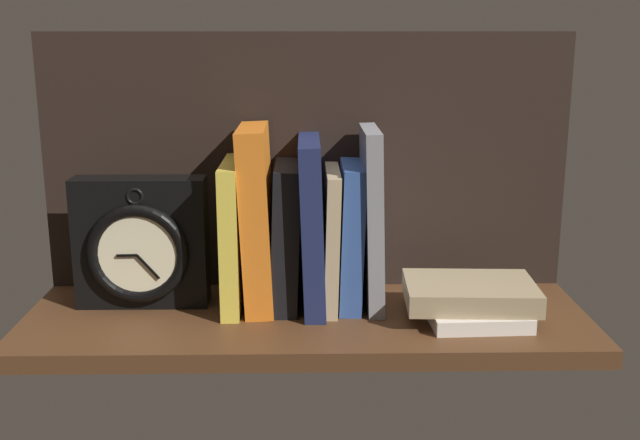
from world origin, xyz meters
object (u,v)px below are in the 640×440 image
(book_navy_bierce, at_px, (309,224))
(book_gray_chess, at_px, (368,218))
(book_yellow_seinlanguage, at_px, (229,235))
(book_blue_modern, at_px, (347,235))
(book_tan_shortstories, at_px, (328,238))
(book_black_skeptic, at_px, (283,236))
(book_orange_pandolfini, at_px, (254,218))
(framed_clock, at_px, (137,244))
(book_stack_side, at_px, (468,299))

(book_navy_bierce, xyz_separation_m, book_gray_chess, (0.09, 0.00, 0.01))
(book_yellow_seinlanguage, xyz_separation_m, book_blue_modern, (0.17, 0.00, -0.00))
(book_tan_shortstories, bearing_deg, book_black_skeptic, 180.00)
(book_orange_pandolfini, bearing_deg, framed_clock, -179.24)
(framed_clock, bearing_deg, book_navy_bierce, 0.52)
(book_orange_pandolfini, distance_m, book_blue_modern, 0.14)
(book_black_skeptic, distance_m, framed_clock, 0.21)
(framed_clock, bearing_deg, book_stack_side, -7.08)
(book_navy_bierce, distance_m, book_stack_side, 0.25)
(book_blue_modern, xyz_separation_m, book_gray_chess, (0.03, 0.00, 0.03))
(book_gray_chess, bearing_deg, book_tan_shortstories, 180.00)
(book_yellow_seinlanguage, relative_size, book_tan_shortstories, 1.06)
(book_orange_pandolfini, xyz_separation_m, book_gray_chess, (0.16, 0.00, -0.00))
(book_stack_side, bearing_deg, book_blue_modern, 160.02)
(book_tan_shortstories, xyz_separation_m, framed_clock, (-0.27, -0.00, -0.01))
(book_orange_pandolfini, height_order, framed_clock, book_orange_pandolfini)
(book_gray_chess, bearing_deg, book_orange_pandolfini, 180.00)
(book_yellow_seinlanguage, height_order, book_navy_bierce, book_navy_bierce)
(book_black_skeptic, relative_size, book_gray_chess, 0.80)
(book_stack_side, bearing_deg, book_black_skeptic, 166.87)
(book_tan_shortstories, distance_m, book_blue_modern, 0.03)
(book_orange_pandolfini, distance_m, book_gray_chess, 0.16)
(book_orange_pandolfini, relative_size, book_tan_shortstories, 1.31)
(book_navy_bierce, height_order, framed_clock, book_navy_bierce)
(book_black_skeptic, height_order, book_gray_chess, book_gray_chess)
(book_black_skeptic, bearing_deg, book_blue_modern, 0.00)
(book_tan_shortstories, bearing_deg, book_stack_side, -17.26)
(book_blue_modern, distance_m, book_stack_side, 0.19)
(book_navy_bierce, height_order, book_gray_chess, book_gray_chess)
(book_yellow_seinlanguage, distance_m, book_stack_side, 0.35)
(book_tan_shortstories, xyz_separation_m, book_gray_chess, (0.06, 0.00, 0.03))
(book_orange_pandolfini, height_order, book_navy_bierce, book_orange_pandolfini)
(book_blue_modern, height_order, framed_clock, book_blue_modern)
(book_gray_chess, distance_m, book_stack_side, 0.18)
(book_black_skeptic, bearing_deg, book_navy_bierce, 0.00)
(book_yellow_seinlanguage, relative_size, book_black_skeptic, 1.02)
(book_yellow_seinlanguage, height_order, book_stack_side, book_yellow_seinlanguage)
(framed_clock, bearing_deg, book_blue_modern, 0.42)
(book_navy_bierce, xyz_separation_m, framed_clock, (-0.24, -0.00, -0.03))
(book_black_skeptic, height_order, book_tan_shortstories, book_black_skeptic)
(book_tan_shortstories, xyz_separation_m, book_stack_side, (0.19, -0.06, -0.07))
(book_black_skeptic, bearing_deg, book_orange_pandolfini, 180.00)
(book_black_skeptic, xyz_separation_m, book_blue_modern, (0.09, 0.00, 0.00))
(book_yellow_seinlanguage, xyz_separation_m, book_gray_chess, (0.20, 0.00, 0.02))
(framed_clock, bearing_deg, book_orange_pandolfini, 0.76)
(book_black_skeptic, xyz_separation_m, book_navy_bierce, (0.04, 0.00, 0.02))
(framed_clock, relative_size, book_stack_side, 1.02)
(book_yellow_seinlanguage, bearing_deg, book_blue_modern, 0.00)
(book_orange_pandolfini, relative_size, book_blue_modern, 1.26)
(framed_clock, distance_m, book_stack_side, 0.47)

